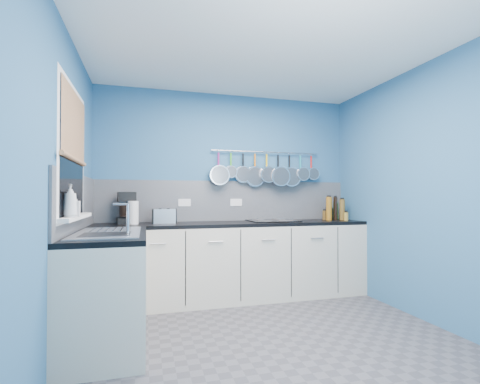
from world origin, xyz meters
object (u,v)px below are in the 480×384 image
soap_bottle_a (70,201)px  paper_towel (133,213)px  canister (173,217)px  coffee_maker (127,208)px  toaster (164,216)px  soap_bottle_b (74,205)px  hob (272,221)px

soap_bottle_a → paper_towel: 1.28m
canister → coffee_maker: bearing=177.4°
toaster → canister: (0.10, 0.01, -0.01)m
soap_bottle_a → paper_towel: size_ratio=0.94×
soap_bottle_a → canister: 1.54m
coffee_maker → toaster: size_ratio=1.41×
soap_bottle_b → coffee_maker: size_ratio=0.49×
paper_towel → canister: (0.43, 0.07, -0.06)m
soap_bottle_b → soap_bottle_a: bearing=-90.0°
coffee_maker → hob: coffee_maker is taller
paper_towel → toaster: bearing=10.3°
soap_bottle_b → paper_towel: bearing=69.6°
soap_bottle_b → toaster: 1.34m
toaster → hob: toaster is taller
toaster → canister: 0.10m
toaster → canister: size_ratio=1.83×
toaster → hob: (1.31, -0.01, -0.07)m
soap_bottle_a → canister: size_ratio=1.74×
coffee_maker → hob: bearing=-10.1°
soap_bottle_a → soap_bottle_b: soap_bottle_a is taller
paper_towel → hob: bearing=1.6°
paper_towel → canister: size_ratio=1.84×
paper_towel → canister: bearing=9.4°
toaster → paper_towel: bearing=-168.5°
soap_bottle_b → toaster: bearing=56.9°
soap_bottle_b → coffee_maker: bearing=74.5°
paper_towel → hob: paper_towel is taller
soap_bottle_a → toaster: 1.47m
soap_bottle_a → hob: 2.40m
soap_bottle_b → toaster: (0.73, 1.12, -0.16)m
soap_bottle_a → soap_bottle_b: size_ratio=1.39×
hob → paper_towel: bearing=-178.4°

